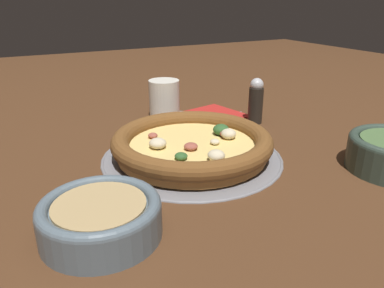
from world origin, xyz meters
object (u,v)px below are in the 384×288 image
(drinking_cup, at_px, (164,100))
(fork, at_px, (206,112))
(pizza_tray, at_px, (192,156))
(pizza, at_px, (192,144))
(napkin, at_px, (217,113))
(bowl_near, at_px, (100,216))
(pepper_shaker, at_px, (256,101))

(drinking_cup, xyz_separation_m, fork, (0.00, 0.11, -0.05))
(pizza_tray, xyz_separation_m, pizza, (0.00, 0.00, 0.03))
(pizza, bearing_deg, fork, 145.55)
(napkin, bearing_deg, pizza, -40.61)
(pizza, relative_size, napkin, 1.87)
(pizza, height_order, drinking_cup, drinking_cup)
(pizza, bearing_deg, bowl_near, -52.74)
(bowl_near, relative_size, napkin, 0.97)
(drinking_cup, xyz_separation_m, pepper_shaker, (0.13, 0.18, 0.01))
(bowl_near, distance_m, fork, 0.55)
(pepper_shaker, bearing_deg, napkin, -153.15)
(pizza_tray, bearing_deg, drinking_cup, 168.38)
(pepper_shaker, bearing_deg, fork, -151.91)
(pizza_tray, xyz_separation_m, drinking_cup, (-0.24, 0.05, 0.05))
(pizza_tray, xyz_separation_m, napkin, (-0.21, 0.18, 0.00))
(pizza, xyz_separation_m, bowl_near, (0.16, -0.22, -0.00))
(bowl_near, bearing_deg, drinking_cup, 146.92)
(napkin, bearing_deg, bowl_near, -46.59)
(fork, distance_m, pepper_shaker, 0.15)
(bowl_near, bearing_deg, napkin, 133.41)
(napkin, relative_size, pepper_shaker, 1.49)
(pizza, height_order, pepper_shaker, pepper_shaker)
(pizza, xyz_separation_m, fork, (-0.24, 0.16, -0.03))
(drinking_cup, bearing_deg, bowl_near, -33.08)
(pizza_tray, bearing_deg, fork, 145.47)
(fork, bearing_deg, bowl_near, 74.48)
(napkin, xyz_separation_m, pepper_shaker, (0.10, 0.05, 0.05))
(pizza_tray, distance_m, pizza, 0.03)
(pizza, bearing_deg, pepper_shaker, 116.84)
(pepper_shaker, bearing_deg, bowl_near, -57.81)
(bowl_near, bearing_deg, pizza_tray, 127.36)
(pizza_tray, distance_m, fork, 0.29)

